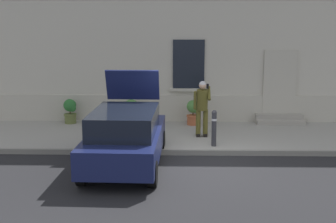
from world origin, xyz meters
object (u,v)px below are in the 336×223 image
object	(u,v)px
bollard_near_person	(214,127)
planter_terracotta	(193,112)
planter_olive	(70,111)
hatchback_car_navy	(126,136)
planter_cream	(132,111)
person_on_phone	(202,105)

from	to	relation	value
bollard_near_person	planter_terracotta	bearing A→B (deg)	100.47
planter_olive	bollard_near_person	bearing A→B (deg)	-30.54
planter_olive	planter_terracotta	size ratio (longest dim) A/B	1.00
hatchback_car_navy	bollard_near_person	xyz separation A→B (m)	(2.34, 1.47, -0.09)
hatchback_car_navy	planter_olive	xyz separation A→B (m)	(-2.46, 4.30, -0.19)
bollard_near_person	planter_cream	world-z (taller)	bollard_near_person
bollard_near_person	person_on_phone	world-z (taller)	person_on_phone
hatchback_car_navy	bollard_near_person	size ratio (longest dim) A/B	3.94
planter_olive	planter_terracotta	distance (m)	4.30
bollard_near_person	planter_terracotta	size ratio (longest dim) A/B	1.22
planter_olive	person_on_phone	bearing A→B (deg)	-21.89
hatchback_car_navy	planter_terracotta	xyz separation A→B (m)	(1.84, 4.18, -0.19)
person_on_phone	hatchback_car_navy	bearing A→B (deg)	-130.32
hatchback_car_navy	planter_cream	xyz separation A→B (m)	(-0.31, 4.33, -0.19)
bollard_near_person	planter_olive	size ratio (longest dim) A/B	1.22
planter_cream	hatchback_car_navy	bearing A→B (deg)	-85.91
planter_olive	planter_cream	size ratio (longest dim) A/B	1.00
bollard_near_person	planter_terracotta	distance (m)	2.76
planter_terracotta	bollard_near_person	bearing A→B (deg)	-79.53
bollard_near_person	planter_cream	size ratio (longest dim) A/B	1.22
planter_cream	bollard_near_person	bearing A→B (deg)	-47.19
hatchback_car_navy	planter_terracotta	world-z (taller)	hatchback_car_navy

